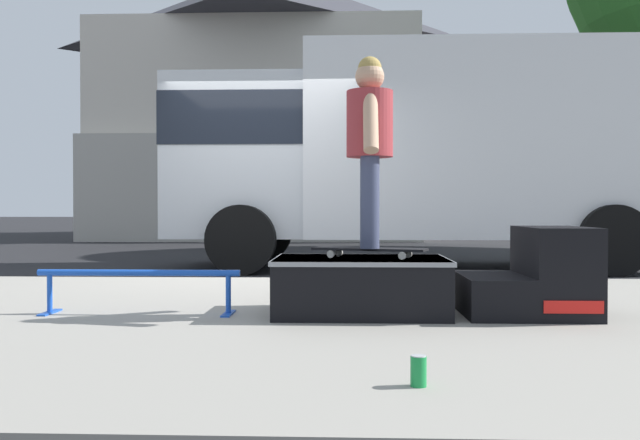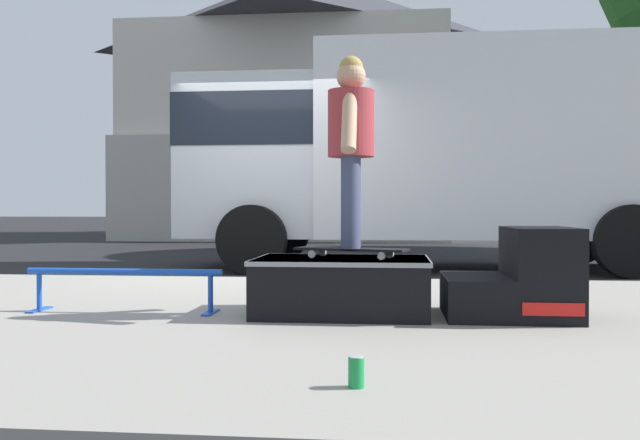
% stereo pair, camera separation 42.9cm
% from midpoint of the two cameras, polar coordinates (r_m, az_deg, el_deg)
% --- Properties ---
extents(ground_plane, '(140.00, 140.00, 0.00)m').
position_cam_midpoint_polar(ground_plane, '(7.77, -7.54, -5.31)').
color(ground_plane, black).
extents(sidewalk_slab, '(50.00, 5.00, 0.12)m').
position_cam_midpoint_polar(sidewalk_slab, '(4.86, -13.67, -8.35)').
color(sidewalk_slab, gray).
rests_on(sidewalk_slab, ground).
extents(skate_box, '(1.18, 0.84, 0.39)m').
position_cam_midpoint_polar(skate_box, '(4.69, 0.81, -5.37)').
color(skate_box, black).
rests_on(skate_box, sidewalk_slab).
extents(kicker_ramp, '(0.84, 0.78, 0.60)m').
position_cam_midpoint_polar(kicker_ramp, '(4.80, 15.18, -4.75)').
color(kicker_ramp, black).
rests_on(kicker_ramp, sidewalk_slab).
extents(grind_rail, '(1.40, 0.28, 0.30)m').
position_cam_midpoint_polar(grind_rail, '(4.89, -17.43, -4.90)').
color(grind_rail, blue).
rests_on(grind_rail, sidewalk_slab).
extents(skateboard, '(0.80, 0.42, 0.07)m').
position_cam_midpoint_polar(skateboard, '(4.66, 1.55, -2.50)').
color(skateboard, black).
rests_on(skateboard, skate_box).
extents(skater_kid, '(0.32, 0.67, 1.31)m').
position_cam_midpoint_polar(skater_kid, '(4.68, 1.56, 7.10)').
color(skater_kid, '#3F4766').
rests_on(skater_kid, skateboard).
extents(soda_can, '(0.07, 0.07, 0.13)m').
position_cam_midpoint_polar(soda_can, '(2.82, 3.85, -12.55)').
color(soda_can, '#198C3F').
rests_on(soda_can, sidewalk_slab).
extents(box_truck, '(6.91, 2.63, 3.05)m').
position_cam_midpoint_polar(box_truck, '(9.87, 6.67, 5.89)').
color(box_truck, silver).
rests_on(box_truck, ground).
extents(house_behind, '(9.54, 8.23, 8.40)m').
position_cam_midpoint_polar(house_behind, '(21.84, -5.12, 9.84)').
color(house_behind, beige).
rests_on(house_behind, ground).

